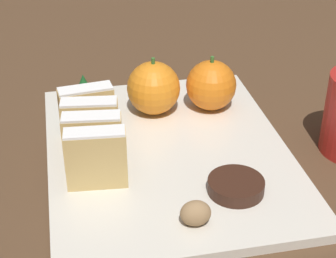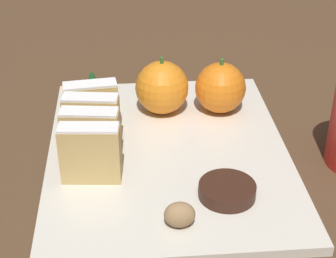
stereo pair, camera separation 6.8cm
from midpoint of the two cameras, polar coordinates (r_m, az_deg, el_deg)
The scene contains 11 objects.
ground_plane at distance 0.71m, azimuth 2.77°, elevation -3.00°, with size 6.00×6.00×0.00m, color #513823.
serving_platter at distance 0.70m, azimuth 2.78°, elevation -2.59°, with size 0.30×0.38×0.01m.
stollen_slice_front at distance 0.63m, azimuth -4.85°, elevation -2.58°, with size 0.07×0.03×0.07m.
stollen_slice_second at distance 0.66m, azimuth -4.94°, elevation -0.89°, with size 0.07×0.03×0.07m.
stollen_slice_third at distance 0.69m, azimuth -4.95°, elevation 0.65°, with size 0.07×0.03×0.07m.
stollen_slice_fourth at distance 0.72m, azimuth -5.09°, elevation 2.06°, with size 0.07×0.03×0.07m.
orange_near at distance 0.78m, azimuth 7.88°, elevation 4.11°, with size 0.07×0.07×0.08m.
orange_far at distance 0.77m, azimuth 1.63°, elevation 4.16°, with size 0.07×0.07×0.08m.
walnut at distance 0.58m, azimuth 4.27°, elevation -8.81°, with size 0.03×0.03×0.03m.
chocolate_cookie at distance 0.63m, azimuth 9.17°, elevation -6.30°, with size 0.06×0.06×0.02m.
evergreen_sprig at distance 0.77m, azimuth -5.09°, elevation 3.69°, with size 0.05×0.05×0.06m.
Camera 2 is at (-0.05, -0.58, 0.40)m, focal length 60.00 mm.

